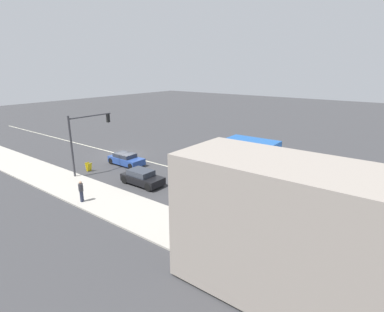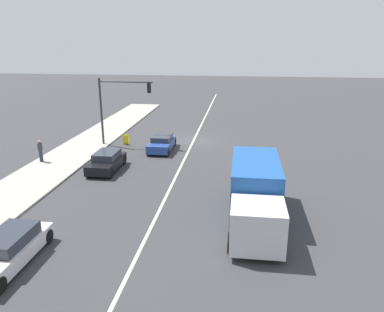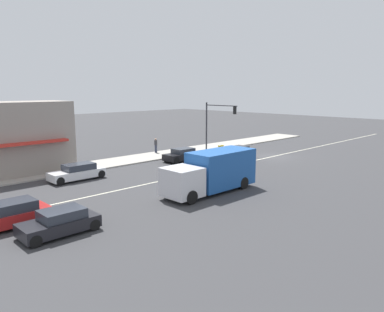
# 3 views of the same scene
# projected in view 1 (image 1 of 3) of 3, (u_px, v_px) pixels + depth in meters

# --- Properties ---
(ground_plane) EXTENTS (160.00, 160.00, 0.00)m
(ground_plane) POSITION_uv_depth(u_px,v_px,m) (268.00, 192.00, 24.38)
(ground_plane) COLOR #38383A
(sidewalk_right) EXTENTS (4.00, 73.00, 0.12)m
(sidewalk_right) POSITION_uv_depth(u_px,v_px,m) (212.00, 243.00, 17.20)
(sidewalk_right) COLOR #A8A399
(sidewalk_right) RESTS_ON ground
(lane_marking_center) EXTENTS (0.16, 60.00, 0.01)m
(lane_marking_center) POSITION_uv_depth(u_px,v_px,m) (122.00, 155.00, 34.82)
(lane_marking_center) COLOR beige
(lane_marking_center) RESTS_ON ground
(building_corner_store) EXTENTS (4.80, 9.93, 6.06)m
(building_corner_store) POSITION_uv_depth(u_px,v_px,m) (291.00, 233.00, 12.43)
(building_corner_store) COLOR gray
(building_corner_store) RESTS_ON sidewalk_right
(traffic_signal_main) EXTENTS (4.59, 0.34, 5.60)m
(traffic_signal_main) POSITION_uv_depth(u_px,v_px,m) (84.00, 133.00, 27.66)
(traffic_signal_main) COLOR #333338
(traffic_signal_main) RESTS_ON sidewalk_right
(pedestrian) EXTENTS (0.34, 0.34, 1.64)m
(pedestrian) POSITION_uv_depth(u_px,v_px,m) (81.00, 191.00, 22.15)
(pedestrian) COLOR #282D42
(pedestrian) RESTS_ON sidewalk_right
(warning_aframe_sign) EXTENTS (0.45, 0.53, 0.84)m
(warning_aframe_sign) POSITION_uv_depth(u_px,v_px,m) (89.00, 167.00, 29.25)
(warning_aframe_sign) COLOR yellow
(warning_aframe_sign) RESTS_ON ground
(delivery_truck) EXTENTS (2.44, 7.50, 2.87)m
(delivery_truck) POSITION_uv_depth(u_px,v_px,m) (260.00, 155.00, 29.57)
(delivery_truck) COLOR silver
(delivery_truck) RESTS_ON ground
(coupe_blue) EXTENTS (1.75, 3.93, 1.23)m
(coupe_blue) POSITION_uv_depth(u_px,v_px,m) (126.00, 159.00, 31.05)
(coupe_blue) COLOR #284793
(coupe_blue) RESTS_ON ground
(suv_black) EXTENTS (1.74, 3.83, 1.30)m
(suv_black) POSITION_uv_depth(u_px,v_px,m) (142.00, 178.00, 25.82)
(suv_black) COLOR black
(suv_black) RESTS_ON ground
(van_white) EXTENTS (1.73, 4.37, 1.30)m
(van_white) POSITION_uv_depth(u_px,v_px,m) (268.00, 216.00, 19.16)
(van_white) COLOR silver
(van_white) RESTS_ON ground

